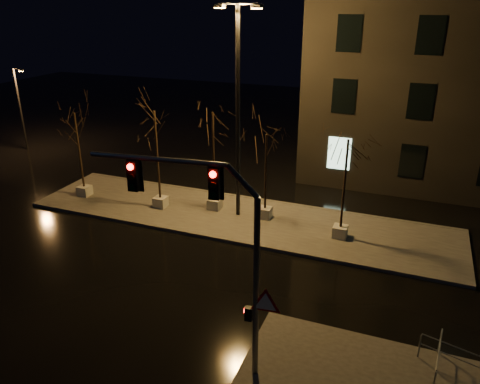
% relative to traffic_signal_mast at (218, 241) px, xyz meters
% --- Properties ---
extents(ground, '(90.00, 90.00, 0.00)m').
position_rel_traffic_signal_mast_xyz_m(ground, '(-3.45, 4.06, -4.45)').
color(ground, black).
rests_on(ground, ground).
extents(median, '(22.00, 5.00, 0.15)m').
position_rel_traffic_signal_mast_xyz_m(median, '(-3.45, 10.06, -4.37)').
color(median, '#43403C').
rests_on(median, ground).
extents(tree_0, '(1.80, 1.80, 4.88)m').
position_rel_traffic_signal_mast_xyz_m(tree_0, '(-12.52, 9.49, -0.59)').
color(tree_0, '#ABAA9F').
rests_on(tree_0, median).
extents(tree_1, '(1.80, 1.80, 5.34)m').
position_rel_traffic_signal_mast_xyz_m(tree_1, '(-7.70, 9.66, -0.25)').
color(tree_1, '#ABAA9F').
rests_on(tree_1, median).
extents(tree_2, '(1.80, 1.80, 5.33)m').
position_rel_traffic_signal_mast_xyz_m(tree_2, '(-4.88, 10.46, -0.25)').
color(tree_2, '#ABAA9F').
rests_on(tree_2, median).
extents(tree_3, '(1.80, 1.80, 4.49)m').
position_rel_traffic_signal_mast_xyz_m(tree_3, '(-2.06, 10.39, -0.88)').
color(tree_3, '#ABAA9F').
rests_on(tree_3, median).
extents(tree_4, '(1.80, 1.80, 4.85)m').
position_rel_traffic_signal_mast_xyz_m(tree_4, '(1.88, 9.68, -0.62)').
color(tree_4, '#ABAA9F').
rests_on(tree_4, median).
extents(traffic_signal_mast, '(5.33, 0.69, 6.54)m').
position_rel_traffic_signal_mast_xyz_m(traffic_signal_mast, '(0.00, 0.00, 0.00)').
color(traffic_signal_mast, '#575A5E').
rests_on(traffic_signal_mast, sidewalk_corner).
extents(streetlight_main, '(2.52, 0.92, 10.19)m').
position_rel_traffic_signal_mast_xyz_m(streetlight_main, '(-3.48, 10.27, 1.58)').
color(streetlight_main, black).
rests_on(streetlight_main, median).
extents(streetlight_far, '(1.17, 0.41, 5.99)m').
position_rel_traffic_signal_mast_xyz_m(streetlight_far, '(-22.53, 15.52, -1.15)').
color(streetlight_far, black).
rests_on(streetlight_far, ground).
extents(guard_rail_a, '(2.02, 0.59, 0.90)m').
position_rel_traffic_signal_mast_xyz_m(guard_rail_a, '(6.55, 2.32, -3.71)').
color(guard_rail_a, '#575A5E').
rests_on(guard_rail_a, sidewalk_corner).
extents(guard_rail_b, '(0.22, 1.99, 0.94)m').
position_rel_traffic_signal_mast_xyz_m(guard_rail_b, '(6.07, 2.03, -3.69)').
color(guard_rail_b, '#575A5E').
rests_on(guard_rail_b, sidewalk_corner).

